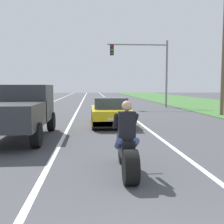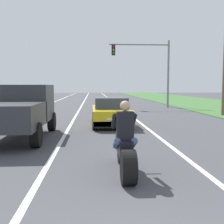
# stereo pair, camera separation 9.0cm
# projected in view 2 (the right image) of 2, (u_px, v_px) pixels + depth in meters

# --- Properties ---
(lane_stripe_left_solid) EXTENTS (0.14, 120.00, 0.01)m
(lane_stripe_left_solid) POSITION_uv_depth(u_px,v_px,m) (33.00, 111.00, 21.76)
(lane_stripe_left_solid) COLOR white
(lane_stripe_left_solid) RESTS_ON ground
(lane_stripe_right_solid) EXTENTS (0.14, 120.00, 0.01)m
(lane_stripe_right_solid) POSITION_uv_depth(u_px,v_px,m) (124.00, 110.00, 22.26)
(lane_stripe_right_solid) COLOR white
(lane_stripe_right_solid) RESTS_ON ground
(lane_stripe_centre_dashed) EXTENTS (0.14, 120.00, 0.01)m
(lane_stripe_centre_dashed) POSITION_uv_depth(u_px,v_px,m) (79.00, 110.00, 22.01)
(lane_stripe_centre_dashed) COLOR white
(lane_stripe_centre_dashed) RESTS_ON ground
(motorcycle_with_rider) EXTENTS (0.70, 2.21, 1.62)m
(motorcycle_with_rider) POSITION_uv_depth(u_px,v_px,m) (125.00, 148.00, 5.99)
(motorcycle_with_rider) COLOR black
(motorcycle_with_rider) RESTS_ON ground
(sports_car_yellow) EXTENTS (1.84, 4.30, 1.37)m
(sports_car_yellow) POSITION_uv_depth(u_px,v_px,m) (111.00, 112.00, 13.83)
(sports_car_yellow) COLOR yellow
(sports_car_yellow) RESTS_ON ground
(pickup_truck_left_lane_dark_grey) EXTENTS (2.02, 4.80, 1.98)m
(pickup_truck_left_lane_dark_grey) POSITION_uv_depth(u_px,v_px,m) (21.00, 109.00, 10.19)
(pickup_truck_left_lane_dark_grey) COLOR #2D3035
(pickup_truck_left_lane_dark_grey) RESTS_ON ground
(traffic_light_mast_near) EXTENTS (5.45, 0.34, 6.00)m
(traffic_light_mast_near) POSITION_uv_depth(u_px,v_px,m) (149.00, 62.00, 24.79)
(traffic_light_mast_near) COLOR gray
(traffic_light_mast_near) RESTS_ON ground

